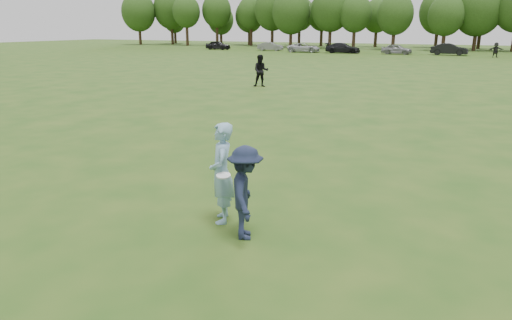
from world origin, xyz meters
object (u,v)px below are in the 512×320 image
object	(u,v)px
player_far_d	(496,50)
car_d	(343,48)
car_b	(270,46)
car_a	(218,45)
car_e	(397,49)
thrower	(222,173)
defender	(245,193)
player_far_a	(261,71)
car_f	(449,49)
car_c	(304,48)

from	to	relation	value
player_far_d	car_d	bearing A→B (deg)	166.97
car_b	car_d	bearing A→B (deg)	-105.29
car_a	car_e	world-z (taller)	car_a
player_far_d	thrower	bearing A→B (deg)	-105.69
car_b	car_e	distance (m)	19.64
car_a	defender	bearing A→B (deg)	-147.00
player_far_d	car_e	size ratio (longest dim) A/B	0.45
car_e	car_d	bearing A→B (deg)	97.12
defender	car_a	bearing A→B (deg)	4.24
player_far_a	player_far_d	bearing A→B (deg)	47.07
car_e	car_f	size ratio (longest dim) A/B	0.87
player_far_a	car_c	distance (m)	40.63
player_far_a	car_d	xyz separation A→B (m)	(-5.13, 39.41, -0.28)
car_b	car_f	distance (m)	26.24
car_f	car_e	bearing A→B (deg)	99.15
car_a	car_c	xyz separation A→B (m)	(15.54, -1.59, -0.04)
thrower	car_d	xyz separation A→B (m)	(-13.17, 58.79, -0.27)
thrower	car_c	bearing A→B (deg)	169.37
thrower	player_far_d	bearing A→B (deg)	145.11
car_a	car_e	xyz separation A→B (m)	(28.77, -0.97, -0.02)
thrower	car_c	distance (m)	61.50
player_far_d	car_f	xyz separation A→B (m)	(-5.43, 2.46, -0.14)
thrower	car_f	size ratio (longest dim) A/B	0.42
car_b	car_f	size ratio (longest dim) A/B	0.85
player_far_d	car_b	bearing A→B (deg)	165.06
car_a	car_d	xyz separation A→B (m)	(21.31, -1.31, 0.01)
car_c	car_d	xyz separation A→B (m)	(5.77, 0.28, 0.05)
player_far_a	car_b	distance (m)	44.72
car_d	car_f	distance (m)	14.16
defender	car_a	size ratio (longest dim) A/B	0.41
car_a	car_c	distance (m)	15.62
thrower	defender	xyz separation A→B (m)	(0.75, -0.47, -0.13)
car_b	car_f	bearing A→B (deg)	-98.05
car_f	defender	bearing A→B (deg)	-178.45
car_b	defender	bearing A→B (deg)	-163.58
defender	player_far_d	distance (m)	58.28
car_a	player_far_d	bearing A→B (deg)	-90.77
car_c	car_d	distance (m)	5.77
defender	car_e	size ratio (longest dim) A/B	0.42
player_far_a	car_a	distance (m)	48.56
car_b	car_d	size ratio (longest dim) A/B	0.80
player_far_a	car_d	distance (m)	39.75
thrower	car_b	xyz separation A→B (m)	(-25.30, 60.63, -0.34)
defender	player_far_d	bearing A→B (deg)	-31.48
car_a	car_c	bearing A→B (deg)	-93.02
car_c	car_f	bearing A→B (deg)	-92.56
car_d	car_f	world-z (taller)	car_f
defender	car_d	xyz separation A→B (m)	(-13.92, 59.26, -0.14)
car_f	player_far_a	bearing A→B (deg)	169.27
car_a	car_d	distance (m)	21.35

